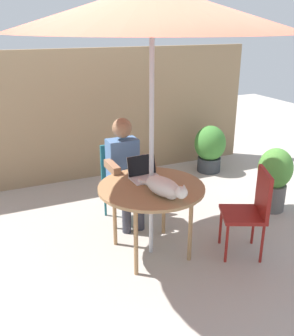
{
  "coord_description": "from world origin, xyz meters",
  "views": [
    {
      "loc": [
        -1.41,
        -3.03,
        2.19
      ],
      "look_at": [
        0.0,
        0.1,
        0.88
      ],
      "focal_mm": 40.82,
      "sensor_mm": 36.0,
      "label": 1
    }
  ],
  "objects_px": {
    "patio_umbrella": "(152,8)",
    "person_seated": "(125,167)",
    "chair_empty": "(252,206)",
    "potted_plant_by_chair": "(274,176)",
    "patio_table": "(151,192)",
    "chair_occupied": "(120,176)",
    "potted_plant_near_fence": "(210,147)",
    "cat": "(165,188)",
    "laptop": "(144,172)"
  },
  "relations": [
    {
      "from": "chair_empty",
      "to": "potted_plant_by_chair",
      "type": "distance_m",
      "value": 1.11
    },
    {
      "from": "person_seated",
      "to": "potted_plant_near_fence",
      "type": "xyz_separation_m",
      "value": [
        1.78,
        0.99,
        -0.3
      ]
    },
    {
      "from": "person_seated",
      "to": "cat",
      "type": "bearing_deg",
      "value": -89.05
    },
    {
      "from": "patio_umbrella",
      "to": "person_seated",
      "type": "xyz_separation_m",
      "value": [
        0.0,
        0.7,
        -1.61
      ]
    },
    {
      "from": "person_seated",
      "to": "cat",
      "type": "xyz_separation_m",
      "value": [
        0.02,
        -0.95,
        0.12
      ]
    },
    {
      "from": "person_seated",
      "to": "potted_plant_near_fence",
      "type": "relative_size",
      "value": 1.69
    },
    {
      "from": "patio_umbrella",
      "to": "potted_plant_by_chair",
      "type": "height_order",
      "value": "patio_umbrella"
    },
    {
      "from": "potted_plant_by_chair",
      "to": "patio_table",
      "type": "bearing_deg",
      "value": -171.91
    },
    {
      "from": "chair_empty",
      "to": "laptop",
      "type": "height_order",
      "value": "laptop"
    },
    {
      "from": "patio_umbrella",
      "to": "potted_plant_near_fence",
      "type": "xyz_separation_m",
      "value": [
        1.78,
        1.69,
        -1.9
      ]
    },
    {
      "from": "patio_table",
      "to": "potted_plant_by_chair",
      "type": "distance_m",
      "value": 1.8
    },
    {
      "from": "patio_umbrella",
      "to": "laptop",
      "type": "xyz_separation_m",
      "value": [
        0.02,
        0.23,
        -1.5
      ]
    },
    {
      "from": "patio_umbrella",
      "to": "chair_empty",
      "type": "height_order",
      "value": "patio_umbrella"
    },
    {
      "from": "chair_empty",
      "to": "potted_plant_near_fence",
      "type": "height_order",
      "value": "chair_empty"
    },
    {
      "from": "patio_umbrella",
      "to": "person_seated",
      "type": "relative_size",
      "value": 2.02
    },
    {
      "from": "patio_umbrella",
      "to": "laptop",
      "type": "distance_m",
      "value": 1.52
    },
    {
      "from": "potted_plant_near_fence",
      "to": "patio_umbrella",
      "type": "bearing_deg",
      "value": -136.55
    },
    {
      "from": "patio_umbrella",
      "to": "cat",
      "type": "bearing_deg",
      "value": -86.44
    },
    {
      "from": "laptop",
      "to": "potted_plant_by_chair",
      "type": "height_order",
      "value": "laptop"
    },
    {
      "from": "chair_occupied",
      "to": "chair_empty",
      "type": "xyz_separation_m",
      "value": [
        0.89,
        -1.27,
        0.0
      ]
    },
    {
      "from": "patio_umbrella",
      "to": "laptop",
      "type": "relative_size",
      "value": 8.03
    },
    {
      "from": "laptop",
      "to": "cat",
      "type": "height_order",
      "value": "laptop"
    },
    {
      "from": "chair_occupied",
      "to": "potted_plant_near_fence",
      "type": "xyz_separation_m",
      "value": [
        1.78,
        0.84,
        -0.13
      ]
    },
    {
      "from": "chair_occupied",
      "to": "laptop",
      "type": "relative_size",
      "value": 2.87
    },
    {
      "from": "chair_occupied",
      "to": "potted_plant_near_fence",
      "type": "relative_size",
      "value": 1.22
    },
    {
      "from": "chair_occupied",
      "to": "person_seated",
      "type": "relative_size",
      "value": 0.72
    },
    {
      "from": "chair_occupied",
      "to": "potted_plant_by_chair",
      "type": "relative_size",
      "value": 1.12
    },
    {
      "from": "potted_plant_near_fence",
      "to": "potted_plant_by_chair",
      "type": "relative_size",
      "value": 0.92
    },
    {
      "from": "chair_occupied",
      "to": "cat",
      "type": "height_order",
      "value": "cat"
    },
    {
      "from": "chair_occupied",
      "to": "potted_plant_near_fence",
      "type": "distance_m",
      "value": 1.97
    },
    {
      "from": "chair_occupied",
      "to": "laptop",
      "type": "distance_m",
      "value": 0.68
    },
    {
      "from": "patio_umbrella",
      "to": "potted_plant_near_fence",
      "type": "distance_m",
      "value": 3.11
    },
    {
      "from": "chair_empty",
      "to": "potted_plant_near_fence",
      "type": "distance_m",
      "value": 2.29
    },
    {
      "from": "laptop",
      "to": "potted_plant_by_chair",
      "type": "xyz_separation_m",
      "value": [
        1.75,
        0.02,
        -0.35
      ]
    },
    {
      "from": "patio_umbrella",
      "to": "potted_plant_by_chair",
      "type": "relative_size",
      "value": 3.12
    },
    {
      "from": "chair_empty",
      "to": "person_seated",
      "type": "distance_m",
      "value": 1.43
    },
    {
      "from": "chair_empty",
      "to": "person_seated",
      "type": "bearing_deg",
      "value": 128.67
    },
    {
      "from": "laptop",
      "to": "potted_plant_by_chair",
      "type": "bearing_deg",
      "value": 0.81
    },
    {
      "from": "cat",
      "to": "patio_umbrella",
      "type": "bearing_deg",
      "value": 93.56
    },
    {
      "from": "patio_table",
      "to": "patio_umbrella",
      "type": "relative_size",
      "value": 0.41
    },
    {
      "from": "chair_occupied",
      "to": "chair_empty",
      "type": "distance_m",
      "value": 1.55
    },
    {
      "from": "laptop",
      "to": "cat",
      "type": "bearing_deg",
      "value": -90.72
    },
    {
      "from": "laptop",
      "to": "potted_plant_by_chair",
      "type": "relative_size",
      "value": 0.39
    },
    {
      "from": "patio_table",
      "to": "patio_umbrella",
      "type": "xyz_separation_m",
      "value": [
        0.0,
        0.0,
        1.63
      ]
    },
    {
      "from": "chair_occupied",
      "to": "person_seated",
      "type": "height_order",
      "value": "person_seated"
    },
    {
      "from": "chair_occupied",
      "to": "person_seated",
      "type": "xyz_separation_m",
      "value": [
        0.0,
        -0.16,
        0.17
      ]
    },
    {
      "from": "chair_occupied",
      "to": "potted_plant_by_chair",
      "type": "bearing_deg",
      "value": -18.79
    },
    {
      "from": "patio_umbrella",
      "to": "laptop",
      "type": "bearing_deg",
      "value": 84.5
    },
    {
      "from": "patio_table",
      "to": "person_seated",
      "type": "bearing_deg",
      "value": 90.0
    },
    {
      "from": "chair_empty",
      "to": "laptop",
      "type": "relative_size",
      "value": 2.87
    }
  ]
}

